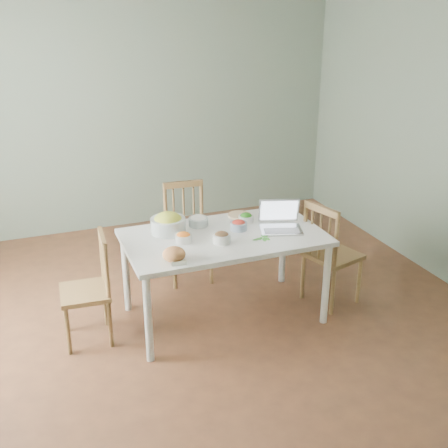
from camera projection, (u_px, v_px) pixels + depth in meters
name	position (u px, v px, depth m)	size (l,w,h in m)	color
floor	(202.00, 324.00, 4.84)	(5.00, 5.00, 0.00)	#42271A
wall_back	(130.00, 114.00, 6.49)	(5.00, 0.00, 2.70)	slate
wall_front	(406.00, 352.00, 2.17)	(5.00, 0.00, 2.70)	slate
dining_table	(224.00, 276.00, 4.82)	(1.65, 0.93, 0.78)	white
chair_far	(188.00, 234.00, 5.45)	(0.42, 0.40, 0.96)	brown
chair_left	(85.00, 290.00, 4.46)	(0.40, 0.38, 0.91)	brown
chair_right	(333.00, 252.00, 5.04)	(0.43, 0.41, 0.97)	brown
bread_boule	(174.00, 254.00, 4.20)	(0.17, 0.17, 0.11)	#A16637
butter_stick	(179.00, 263.00, 4.15)	(0.11, 0.03, 0.03)	silver
bowl_squash	(168.00, 223.00, 4.70)	(0.29, 0.29, 0.17)	#C0CA3E
bowl_carrot	(183.00, 237.00, 4.54)	(0.14, 0.14, 0.08)	orange
bowl_onion	(198.00, 221.00, 4.85)	(0.17, 0.17, 0.09)	white
bowl_mushroom	(222.00, 237.00, 4.51)	(0.14, 0.14, 0.09)	#402810
bowl_redpep	(239.00, 225.00, 4.77)	(0.14, 0.14, 0.09)	red
bowl_broccoli	(246.00, 218.00, 4.93)	(0.13, 0.13, 0.08)	#154711
flatbread	(239.00, 215.00, 5.07)	(0.21, 0.21, 0.02)	beige
basil_bunch	(261.00, 238.00, 4.59)	(0.17, 0.17, 0.02)	#196C18
laptop	(281.00, 218.00, 4.72)	(0.35, 0.31, 0.24)	silver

